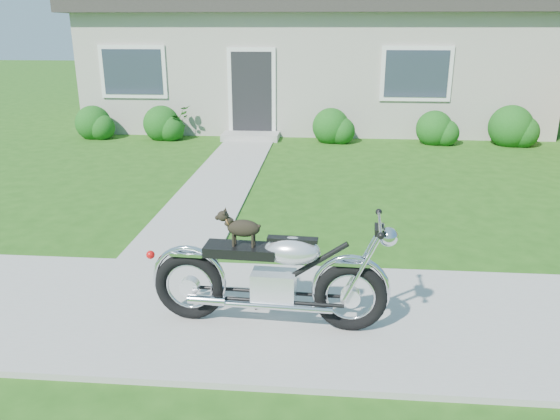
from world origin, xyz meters
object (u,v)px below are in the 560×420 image
Objects in this scene: potted_plant_left at (175,123)px; motorcycle_with_dog at (274,276)px; potted_plant_right at (329,128)px; house at (316,45)px.

potted_plant_left is 9.40m from motorcycle_with_dog.
motorcycle_with_dog reaches higher than potted_plant_left.
potted_plant_left is at bearing 180.00° from potted_plant_right.
house reaches higher than motorcycle_with_dog.
potted_plant_right is (3.83, 0.00, -0.07)m from potted_plant_left.
house is at bearing 92.92° from motorcycle_with_dog.
potted_plant_left is (-3.37, -3.44, -1.75)m from house.
potted_plant_left is at bearing 113.83° from motorcycle_with_dog.
potted_plant_left is at bearing -134.36° from house.
house is 18.49× the size of potted_plant_right.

